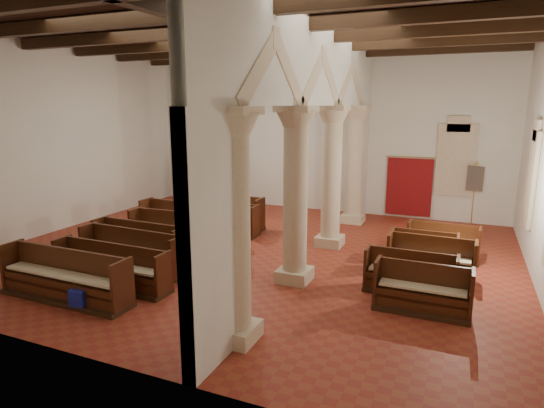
{
  "coord_description": "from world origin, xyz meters",
  "views": [
    {
      "loc": [
        5.29,
        -11.04,
        4.09
      ],
      "look_at": [
        0.37,
        0.5,
        1.34
      ],
      "focal_mm": 30.0,
      "sensor_mm": 36.0,
      "label": 1
    }
  ],
  "objects_px": {
    "pipe_organ": "(212,171)",
    "processional_banner": "(473,205)",
    "lectern": "(218,198)",
    "aisle_pew_0": "(422,296)",
    "nave_pew_0": "(65,284)"
  },
  "relations": [
    {
      "from": "processional_banner",
      "to": "nave_pew_0",
      "type": "relative_size",
      "value": 0.71
    },
    {
      "from": "nave_pew_0",
      "to": "aisle_pew_0",
      "type": "distance_m",
      "value": 7.44
    },
    {
      "from": "nave_pew_0",
      "to": "lectern",
      "type": "bearing_deg",
      "value": 98.36
    },
    {
      "from": "lectern",
      "to": "aisle_pew_0",
      "type": "xyz_separation_m",
      "value": [
        8.25,
        -6.28,
        -0.18
      ]
    },
    {
      "from": "lectern",
      "to": "processional_banner",
      "type": "height_order",
      "value": "processional_banner"
    },
    {
      "from": "processional_banner",
      "to": "aisle_pew_0",
      "type": "height_order",
      "value": "processional_banner"
    },
    {
      "from": "pipe_organ",
      "to": "lectern",
      "type": "bearing_deg",
      "value": -52.65
    },
    {
      "from": "lectern",
      "to": "nave_pew_0",
      "type": "distance_m",
      "value": 8.73
    },
    {
      "from": "pipe_organ",
      "to": "aisle_pew_0",
      "type": "xyz_separation_m",
      "value": [
        9.22,
        -7.55,
        -1.04
      ]
    },
    {
      "from": "pipe_organ",
      "to": "processional_banner",
      "type": "relative_size",
      "value": 1.94
    },
    {
      "from": "lectern",
      "to": "nave_pew_0",
      "type": "bearing_deg",
      "value": -64.09
    },
    {
      "from": "nave_pew_0",
      "to": "pipe_organ",
      "type": "bearing_deg",
      "value": 102.78
    },
    {
      "from": "pipe_organ",
      "to": "lectern",
      "type": "height_order",
      "value": "pipe_organ"
    },
    {
      "from": "pipe_organ",
      "to": "processional_banner",
      "type": "height_order",
      "value": "pipe_organ"
    },
    {
      "from": "lectern",
      "to": "processional_banner",
      "type": "distance_m",
      "value": 9.26
    }
  ]
}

